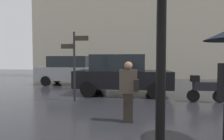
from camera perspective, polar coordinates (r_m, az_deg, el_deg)
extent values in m
cylinder|color=black|center=(1.55, 14.54, -4.86)|extent=(0.08, 0.08, 2.68)
cube|color=#2A241E|center=(4.84, 4.95, -11.34)|extent=(0.24, 0.15, 0.74)
cube|color=#473D33|center=(4.73, 4.98, -3.49)|extent=(0.44, 0.20, 0.59)
sphere|color=#936B4C|center=(4.70, 5.00, 1.35)|extent=(0.20, 0.20, 0.20)
cube|color=black|center=(4.73, 7.37, -4.59)|extent=(0.12, 0.24, 0.28)
cylinder|color=black|center=(8.09, 29.82, -6.99)|extent=(0.46, 0.09, 0.46)
cylinder|color=black|center=(7.79, 23.41, -7.22)|extent=(0.46, 0.09, 0.46)
cube|color=black|center=(7.87, 26.74, -4.38)|extent=(0.93, 0.32, 0.32)
cube|color=black|center=(7.72, 23.83, -2.37)|extent=(0.28, 0.28, 0.24)
cylinder|color=black|center=(7.98, 29.63, -1.83)|extent=(0.06, 0.06, 0.55)
cube|color=black|center=(8.74, 3.30, -2.68)|extent=(4.32, 1.86, 0.76)
cube|color=black|center=(8.72, 1.90, 2.21)|extent=(2.38, 1.71, 0.73)
cylinder|color=black|center=(9.71, 12.04, -4.46)|extent=(0.68, 0.18, 0.68)
cylinder|color=black|center=(7.88, 13.08, -6.14)|extent=(0.68, 0.18, 0.68)
cylinder|color=black|center=(9.90, -4.45, -4.28)|extent=(0.68, 0.18, 0.68)
cylinder|color=black|center=(8.11, -7.22, -5.84)|extent=(0.68, 0.18, 0.68)
cube|color=gray|center=(12.57, -11.68, -1.05)|extent=(4.60, 1.68, 0.85)
cube|color=black|center=(12.63, -12.70, 2.48)|extent=(2.53, 1.54, 0.70)
cylinder|color=black|center=(13.01, -4.21, -2.75)|extent=(0.61, 0.18, 0.61)
cylinder|color=black|center=(11.39, -5.94, -3.54)|extent=(0.61, 0.18, 0.61)
cylinder|color=black|center=(13.94, -16.33, -2.49)|extent=(0.61, 0.18, 0.61)
cylinder|color=black|center=(12.43, -19.48, -3.15)|extent=(0.61, 0.18, 0.61)
cylinder|color=black|center=(7.35, -11.36, 1.00)|extent=(0.08, 0.08, 2.66)
cube|color=#33281E|center=(7.31, -9.33, 9.49)|extent=(0.56, 0.04, 0.18)
cube|color=#33281E|center=(7.45, -13.32, 7.01)|extent=(0.52, 0.04, 0.18)
cube|color=#B2A893|center=(18.83, 7.23, 17.20)|extent=(19.49, 2.85, 12.52)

